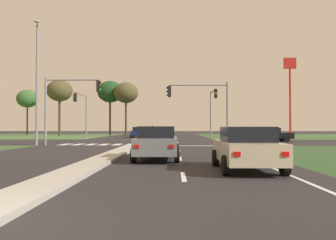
# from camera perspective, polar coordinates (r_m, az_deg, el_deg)

# --- Properties ---
(ground_plane) EXTENTS (200.00, 200.00, 0.00)m
(ground_plane) POSITION_cam_1_polar(r_m,az_deg,el_deg) (35.14, -4.15, -3.68)
(ground_plane) COLOR #282628
(grass_verge_far_left) EXTENTS (35.00, 35.00, 0.01)m
(grass_verge_far_left) POSITION_cam_1_polar(r_m,az_deg,el_deg) (66.06, -24.66, -2.42)
(grass_verge_far_left) COLOR #476B38
(grass_verge_far_left) RESTS_ON ground
(grass_verge_far_right) EXTENTS (35.00, 35.00, 0.01)m
(grass_verge_far_right) POSITION_cam_1_polar(r_m,az_deg,el_deg) (63.51, 21.69, -2.49)
(grass_verge_far_right) COLOR #385B2D
(grass_verge_far_right) RESTS_ON ground
(median_island_near) EXTENTS (1.20, 22.00, 0.14)m
(median_island_near) POSITION_cam_1_polar(r_m,az_deg,el_deg) (16.35, -10.34, -6.25)
(median_island_near) COLOR #ADA89E
(median_island_near) RESTS_ON ground
(median_island_far) EXTENTS (1.20, 36.00, 0.14)m
(median_island_far) POSITION_cam_1_polar(r_m,az_deg,el_deg) (60.06, -1.94, -2.59)
(median_island_far) COLOR gray
(median_island_far) RESTS_ON ground
(lane_dash_near) EXTENTS (0.14, 2.00, 0.01)m
(lane_dash_near) POSITION_cam_1_polar(r_m,az_deg,el_deg) (10.55, 2.59, -9.41)
(lane_dash_near) COLOR silver
(lane_dash_near) RESTS_ON ground
(lane_dash_second) EXTENTS (0.14, 2.00, 0.01)m
(lane_dash_second) POSITION_cam_1_polar(r_m,az_deg,el_deg) (16.51, 2.06, -6.45)
(lane_dash_second) COLOR silver
(lane_dash_second) RESTS_ON ground
(lane_dash_third) EXTENTS (0.14, 2.00, 0.01)m
(lane_dash_third) POSITION_cam_1_polar(r_m,az_deg,el_deg) (22.50, 1.82, -5.06)
(lane_dash_third) COLOR silver
(lane_dash_third) RESTS_ON ground
(lane_dash_fourth) EXTENTS (0.14, 2.00, 0.01)m
(lane_dash_fourth) POSITION_cam_1_polar(r_m,az_deg,el_deg) (28.48, 1.68, -4.25)
(lane_dash_fourth) COLOR silver
(lane_dash_fourth) RESTS_ON ground
(lane_dash_fifth) EXTENTS (0.14, 2.00, 0.01)m
(lane_dash_fifth) POSITION_cam_1_polar(r_m,az_deg,el_deg) (34.48, 1.59, -3.72)
(lane_dash_fifth) COLOR silver
(lane_dash_fifth) RESTS_ON ground
(edge_line_right) EXTENTS (0.14, 24.00, 0.01)m
(edge_line_right) POSITION_cam_1_polar(r_m,az_deg,el_deg) (17.40, 13.20, -6.15)
(edge_line_right) COLOR silver
(edge_line_right) RESTS_ON ground
(stop_bar_near) EXTENTS (6.40, 0.50, 0.01)m
(stop_bar_near) POSITION_cam_1_polar(r_m,az_deg,el_deg) (28.01, 2.30, -4.30)
(stop_bar_near) COLOR silver
(stop_bar_near) RESTS_ON ground
(crosswalk_bar_near) EXTENTS (0.70, 2.80, 0.01)m
(crosswalk_bar_near) POSITION_cam_1_polar(r_m,az_deg,el_deg) (31.32, -16.82, -3.92)
(crosswalk_bar_near) COLOR silver
(crosswalk_bar_near) RESTS_ON ground
(crosswalk_bar_second) EXTENTS (0.70, 2.80, 0.01)m
(crosswalk_bar_second) POSITION_cam_1_polar(r_m,az_deg,el_deg) (30.98, -14.79, -3.96)
(crosswalk_bar_second) COLOR silver
(crosswalk_bar_second) RESTS_ON ground
(crosswalk_bar_third) EXTENTS (0.70, 2.80, 0.01)m
(crosswalk_bar_third) POSITION_cam_1_polar(r_m,az_deg,el_deg) (30.69, -12.72, -4.00)
(crosswalk_bar_third) COLOR silver
(crosswalk_bar_third) RESTS_ON ground
(crosswalk_bar_fourth) EXTENTS (0.70, 2.80, 0.01)m
(crosswalk_bar_fourth) POSITION_cam_1_polar(r_m,az_deg,el_deg) (30.43, -10.61, -4.03)
(crosswalk_bar_fourth) COLOR silver
(crosswalk_bar_fourth) RESTS_ON ground
(crosswalk_bar_fifth) EXTENTS (0.70, 2.80, 0.01)m
(crosswalk_bar_fifth) POSITION_cam_1_polar(r_m,az_deg,el_deg) (30.22, -8.47, -4.06)
(crosswalk_bar_fifth) COLOR silver
(crosswalk_bar_fifth) RESTS_ON ground
(crosswalk_bar_sixth) EXTENTS (0.70, 2.80, 0.01)m
(crosswalk_bar_sixth) POSITION_cam_1_polar(r_m,az_deg,el_deg) (30.05, -6.30, -4.08)
(crosswalk_bar_sixth) COLOR silver
(crosswalk_bar_sixth) RESTS_ON ground
(crosswalk_bar_seventh) EXTENTS (0.70, 2.80, 0.01)m
(crosswalk_bar_seventh) POSITION_cam_1_polar(r_m,az_deg,el_deg) (29.92, -4.11, -4.10)
(crosswalk_bar_seventh) COLOR silver
(crosswalk_bar_seventh) RESTS_ON ground
(car_navy_near) EXTENTS (1.99, 4.56, 1.55)m
(car_navy_near) POSITION_cam_1_polar(r_m,az_deg,el_deg) (50.97, -4.94, -2.02)
(car_navy_near) COLOR #161E47
(car_navy_near) RESTS_ON ground
(car_teal_second) EXTENTS (2.09, 4.47, 1.53)m
(car_teal_second) POSITION_cam_1_polar(r_m,az_deg,el_deg) (61.13, -4.09, -1.90)
(car_teal_second) COLOR #19565B
(car_teal_second) RESTS_ON ground
(car_grey_third) EXTENTS (2.06, 4.54, 1.55)m
(car_grey_third) POSITION_cam_1_polar(r_m,az_deg,el_deg) (15.89, -1.86, -3.80)
(car_grey_third) COLOR slate
(car_grey_third) RESTS_ON ground
(car_black_fourth) EXTENTS (4.47, 1.99, 1.47)m
(car_black_fourth) POSITION_cam_1_polar(r_m,az_deg,el_deg) (37.60, 16.68, -2.32)
(car_black_fourth) COLOR black
(car_black_fourth) RESTS_ON ground
(car_beige_fifth) EXTENTS (2.06, 4.21, 1.53)m
(car_beige_fifth) POSITION_cam_1_polar(r_m,az_deg,el_deg) (12.30, 12.94, -4.58)
(car_beige_fifth) COLOR #BCAD8E
(car_beige_fifth) RESTS_ON ground
(traffic_signal_near_left) EXTENTS (4.77, 0.32, 5.74)m
(traffic_signal_near_left) POSITION_cam_1_polar(r_m,az_deg,el_deg) (29.90, -16.68, 3.52)
(traffic_signal_near_left) COLOR gray
(traffic_signal_near_left) RESTS_ON ground
(traffic_signal_far_left) EXTENTS (0.32, 5.11, 5.55)m
(traffic_signal_far_left) POSITION_cam_1_polar(r_m,az_deg,el_deg) (41.21, -14.11, 2.07)
(traffic_signal_far_left) COLOR gray
(traffic_signal_far_left) RESTS_ON ground
(traffic_signal_near_right) EXTENTS (5.15, 0.32, 5.27)m
(traffic_signal_near_right) POSITION_cam_1_polar(r_m,az_deg,el_deg) (28.55, 6.03, 3.14)
(traffic_signal_near_right) COLOR gray
(traffic_signal_near_right) RESTS_ON ground
(traffic_signal_far_right) EXTENTS (0.32, 5.54, 5.88)m
(traffic_signal_far_right) POSITION_cam_1_polar(r_m,az_deg,el_deg) (39.89, 7.43, 2.50)
(traffic_signal_far_right) COLOR gray
(traffic_signal_far_right) RESTS_ON ground
(street_lamp_second) EXTENTS (1.02, 1.93, 9.95)m
(street_lamp_second) POSITION_cam_1_polar(r_m,az_deg,el_deg) (30.19, -21.02, 6.47)
(street_lamp_second) COLOR gray
(street_lamp_second) RESTS_ON ground
(pedestrian_at_median) EXTENTS (0.34, 0.34, 1.84)m
(pedestrian_at_median) POSITION_cam_1_polar(r_m,az_deg,el_deg) (47.34, -2.56, -1.52)
(pedestrian_at_median) COLOR #232833
(pedestrian_at_median) RESTS_ON median_island_far
(fastfood_pole_sign) EXTENTS (1.80, 0.40, 11.77)m
(fastfood_pole_sign) POSITION_cam_1_polar(r_m,az_deg,el_deg) (53.82, 19.68, 6.39)
(fastfood_pole_sign) COLOR red
(fastfood_pole_sign) RESTS_ON ground
(treeline_near) EXTENTS (3.99, 3.99, 8.65)m
(treeline_near) POSITION_cam_1_polar(r_m,az_deg,el_deg) (70.52, -22.40, 3.27)
(treeline_near) COLOR #423323
(treeline_near) RESTS_ON ground
(treeline_second) EXTENTS (4.56, 4.56, 10.05)m
(treeline_second) POSITION_cam_1_polar(r_m,az_deg,el_deg) (64.67, -17.63, 4.63)
(treeline_second) COLOR #423323
(treeline_second) RESTS_ON ground
(treeline_third) EXTENTS (4.80, 4.80, 10.30)m
(treeline_third) POSITION_cam_1_polar(r_m,az_deg,el_deg) (65.96, -9.63, 4.63)
(treeline_third) COLOR #423323
(treeline_third) RESTS_ON ground
(treeline_fourth) EXTENTS (4.47, 4.47, 9.79)m
(treeline_fourth) POSITION_cam_1_polar(r_m,az_deg,el_deg) (63.62, -7.02, 4.50)
(treeline_fourth) COLOR #423323
(treeline_fourth) RESTS_ON ground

